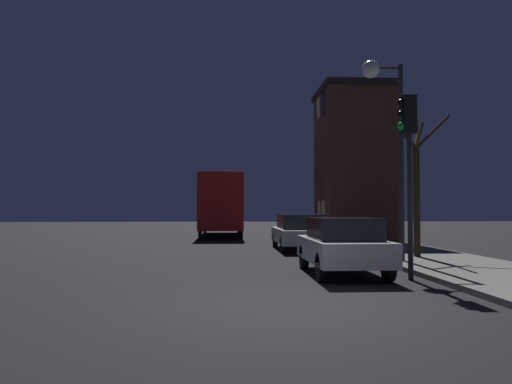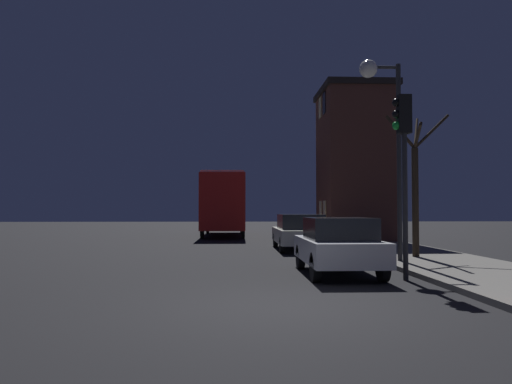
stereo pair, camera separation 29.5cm
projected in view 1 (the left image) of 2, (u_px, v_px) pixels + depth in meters
ground_plane at (297, 306)px, 8.38m from camera, size 120.00×120.00×0.00m
brick_building at (353, 163)px, 25.57m from camera, size 3.55×4.42×7.75m
streetlamp at (384, 108)px, 14.82m from camera, size 1.24×0.53×5.95m
traffic_light at (408, 147)px, 11.58m from camera, size 0.43×0.24×4.29m
bare_tree at (417, 182)px, 16.09m from camera, size 2.10×2.18×4.66m
bus at (221, 200)px, 31.26m from camera, size 2.52×9.32×3.77m
car_near_lane at (342, 245)px, 12.40m from camera, size 1.71×3.86×1.42m
car_mid_lane at (300, 231)px, 20.08m from camera, size 1.86×4.63×1.44m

